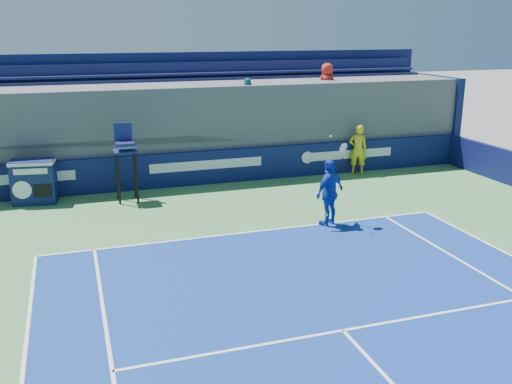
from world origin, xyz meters
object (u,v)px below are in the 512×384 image
object	(u,v)px
ball_person	(358,149)
tennis_player	(330,192)
umpire_chair	(125,154)
match_clock	(34,181)

from	to	relation	value
ball_person	tennis_player	xyz separation A→B (m)	(-3.49, -4.95, 0.01)
tennis_player	umpire_chair	bearing A→B (deg)	141.26
umpire_chair	tennis_player	bearing A→B (deg)	-38.74
match_clock	umpire_chair	distance (m)	2.96
match_clock	tennis_player	bearing A→B (deg)	-30.99
match_clock	tennis_player	world-z (taller)	tennis_player
match_clock	umpire_chair	bearing A→B (deg)	-12.97
match_clock	umpire_chair	size ratio (longest dim) A/B	0.57
ball_person	tennis_player	bearing A→B (deg)	75.84
ball_person	match_clock	xyz separation A→B (m)	(-11.39, -0.20, -0.20)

